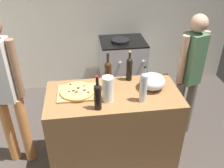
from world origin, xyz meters
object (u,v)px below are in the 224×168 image
(mixing_bowl, at_px, (152,81))
(person_in_red, at_px, (190,73))
(wine_bottle_dark, at_px, (98,95))
(stove, at_px, (122,68))
(wine_bottle_green, at_px, (144,86))
(paper_towel_roll, at_px, (108,89))
(wine_bottle_amber, at_px, (129,68))
(pizza, at_px, (77,91))
(wine_bottle_clear, at_px, (108,74))
(person_in_stripes, at_px, (6,88))

(mixing_bowl, distance_m, person_in_red, 0.62)
(wine_bottle_dark, xyz_separation_m, stove, (0.51, 1.61, -0.60))
(wine_bottle_dark, relative_size, wine_bottle_green, 0.92)
(paper_towel_roll, relative_size, stove, 0.27)
(paper_towel_roll, height_order, wine_bottle_amber, wine_bottle_amber)
(pizza, height_order, mixing_bowl, mixing_bowl)
(paper_towel_roll, distance_m, wine_bottle_amber, 0.45)
(mixing_bowl, xyz_separation_m, wine_bottle_dark, (-0.58, -0.27, 0.06))
(mixing_bowl, relative_size, wine_bottle_clear, 0.67)
(pizza, xyz_separation_m, wine_bottle_clear, (0.32, 0.05, 0.14))
(stove, distance_m, person_in_red, 1.29)
(person_in_red, bearing_deg, wine_bottle_dark, -153.54)
(wine_bottle_green, distance_m, person_in_stripes, 1.36)
(wine_bottle_dark, distance_m, person_in_red, 1.26)
(pizza, bearing_deg, wine_bottle_clear, 8.21)
(pizza, distance_m, person_in_red, 1.33)
(mixing_bowl, bearing_deg, stove, 93.11)
(wine_bottle_clear, distance_m, person_in_red, 1.03)
(stove, distance_m, person_in_stripes, 1.93)
(person_in_stripes, bearing_deg, pizza, -8.17)
(paper_towel_roll, bearing_deg, person_in_red, 23.46)
(paper_towel_roll, xyz_separation_m, stove, (0.40, 1.49, -0.58))
(person_in_stripes, bearing_deg, wine_bottle_amber, 4.39)
(mixing_bowl, distance_m, person_in_stripes, 1.47)
(pizza, relative_size, person_in_stripes, 0.20)
(wine_bottle_dark, bearing_deg, wine_bottle_amber, 51.35)
(wine_bottle_clear, bearing_deg, person_in_red, 13.37)
(wine_bottle_dark, distance_m, wine_bottle_green, 0.44)
(paper_towel_roll, distance_m, wine_bottle_dark, 0.16)
(mixing_bowl, xyz_separation_m, stove, (-0.07, 1.34, -0.54))
(pizza, distance_m, wine_bottle_amber, 0.61)
(mixing_bowl, relative_size, wine_bottle_dark, 0.78)
(wine_bottle_dark, height_order, wine_bottle_green, wine_bottle_green)
(person_in_stripes, bearing_deg, wine_bottle_dark, -23.07)
(mixing_bowl, distance_m, wine_bottle_clear, 0.46)
(mixing_bowl, height_order, paper_towel_roll, paper_towel_roll)
(wine_bottle_green, relative_size, person_in_stripes, 0.22)
(stove, height_order, person_in_red, person_in_red)
(wine_bottle_dark, bearing_deg, person_in_red, 26.46)
(stove, bearing_deg, wine_bottle_amber, -96.50)
(wine_bottle_dark, distance_m, wine_bottle_amber, 0.61)
(wine_bottle_green, xyz_separation_m, stove, (0.08, 1.54, -0.62))
(wine_bottle_dark, relative_size, stove, 0.35)
(mixing_bowl, relative_size, person_in_red, 0.17)
(pizza, height_order, paper_towel_roll, paper_towel_roll)
(wine_bottle_amber, relative_size, stove, 0.35)
(pizza, relative_size, paper_towel_roll, 1.34)
(wine_bottle_dark, xyz_separation_m, wine_bottle_clear, (0.13, 0.32, 0.03))
(person_in_red, bearing_deg, stove, 120.12)
(mixing_bowl, height_order, stove, mixing_bowl)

